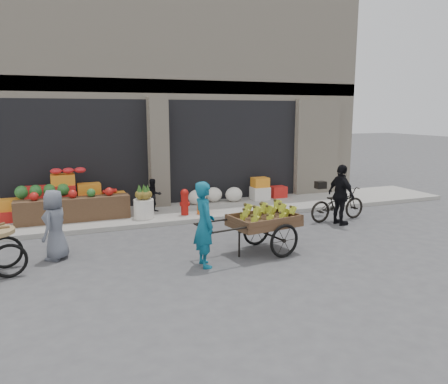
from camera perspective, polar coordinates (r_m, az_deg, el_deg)
name	(u,v)px	position (r m, az deg, el deg)	size (l,w,h in m)	color
ground	(220,262)	(8.58, -0.57, -9.13)	(80.00, 80.00, 0.00)	#424244
sidewalk	(167,214)	(12.33, -7.42, -2.82)	(18.00, 2.20, 0.12)	gray
building	(137,97)	(15.85, -11.29, 12.07)	(14.00, 6.45, 7.00)	beige
fruit_display	(72,197)	(12.14, -19.25, -0.58)	(3.10, 1.12, 1.24)	red
pineapple_bin	(144,209)	(11.62, -10.43, -2.15)	(0.52, 0.52, 0.50)	silver
fire_hydrant	(185,201)	(11.80, -5.16, -1.17)	(0.22, 0.22, 0.71)	#A5140F
orange_bucket	(203,208)	(11.95, -2.78, -2.13)	(0.32, 0.32, 0.30)	orange
right_bay_goods	(244,192)	(13.65, 2.61, 0.05)	(3.35, 0.60, 0.70)	silver
seated_person	(154,196)	(12.24, -9.18, -0.45)	(0.45, 0.35, 0.93)	black
banana_cart	(262,219)	(8.97, 4.99, -3.58)	(2.43, 1.28, 0.97)	brown
vendor_woman	(204,224)	(8.15, -2.59, -4.24)	(0.59, 0.39, 1.62)	#0F5874
vendor_grey	(55,225)	(9.17, -21.20, -4.01)	(0.68, 0.44, 1.39)	slate
bicycle	(338,204)	(12.02, 14.61, -1.51)	(0.60, 1.72, 0.90)	black
cyclist	(341,195)	(11.53, 15.04, -0.37)	(0.91, 0.38, 1.56)	black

